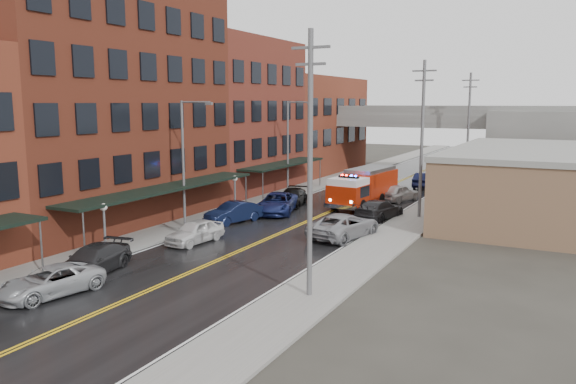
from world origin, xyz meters
The scene contains 30 objects.
road centered at (0.00, 30.00, 0.01)m, with size 11.00×160.00×0.02m, color black.
sidewalk_left centered at (-7.30, 30.00, 0.07)m, with size 3.00×160.00×0.15m, color slate.
sidewalk_right centered at (7.30, 30.00, 0.07)m, with size 3.00×160.00×0.15m, color slate.
curb_left centered at (-5.65, 30.00, 0.07)m, with size 0.30×160.00×0.15m, color gray.
curb_right centered at (5.65, 30.00, 0.07)m, with size 0.30×160.00×0.15m, color gray.
brick_building_b centered at (-13.30, 23.00, 9.00)m, with size 9.00×20.00×18.00m, color #501E15.
brick_building_c centered at (-13.30, 40.50, 7.50)m, with size 9.00×15.00×15.00m, color maroon.
brick_building_far centered at (-13.30, 58.00, 6.00)m, with size 9.00×20.00×12.00m, color brown.
tan_building centered at (16.00, 40.00, 2.50)m, with size 14.00×22.00×5.00m, color brown.
awning_1 centered at (-7.49, 23.00, 2.99)m, with size 2.60×18.00×3.09m.
awning_2 centered at (-7.49, 40.50, 2.99)m, with size 2.60×13.00×3.09m.
globe_lamp_1 centered at (-6.40, 16.00, 2.31)m, with size 0.44×0.44×3.12m.
globe_lamp_2 centered at (-6.40, 30.00, 2.31)m, with size 0.44×0.44×3.12m.
street_lamp_1 centered at (-6.55, 24.00, 5.19)m, with size 2.64×0.22×9.00m.
street_lamp_2 centered at (-6.55, 40.00, 5.19)m, with size 2.64×0.22×9.00m.
utility_pole_0 centered at (7.20, 15.00, 6.31)m, with size 1.80×0.24×12.00m.
utility_pole_1 centered at (7.20, 35.00, 6.31)m, with size 1.80×0.24×12.00m.
utility_pole_2 centered at (7.20, 55.00, 6.31)m, with size 1.80×0.24×12.00m.
overpass centered at (0.00, 62.00, 5.99)m, with size 40.00×10.00×7.50m.
fire_truck centered at (1.48, 38.30, 1.73)m, with size 4.16×8.98×3.20m.
parked_car_left_2 centered at (-3.60, 9.77, 0.68)m, with size 2.24×4.86×1.35m, color #A4A8AC.
parked_car_left_3 centered at (-4.39, 13.10, 0.74)m, with size 2.06×5.07×1.47m, color #242426.
parked_car_left_4 centered at (-3.60, 20.87, 0.74)m, with size 1.75×4.36×1.48m, color silver.
parked_car_left_5 centered at (-4.74, 27.20, 0.77)m, with size 1.63×4.68×1.54m, color black.
parked_car_left_6 centered at (-3.60, 31.93, 0.81)m, with size 2.70×5.86×1.63m, color navy.
parked_car_left_7 centered at (-4.05, 35.47, 0.73)m, with size 2.05×5.03×1.46m, color black.
parked_car_right_0 centered at (4.32, 26.60, 0.81)m, with size 2.70×5.86×1.63m, color gray.
parked_car_right_1 centered at (4.50, 33.40, 0.76)m, with size 2.12×5.21×1.51m, color #262528.
parked_car_right_2 centered at (3.60, 41.80, 0.79)m, with size 1.87×4.64×1.58m, color silver.
parked_car_right_3 centered at (3.60, 51.29, 0.79)m, with size 1.66×4.77×1.57m, color black.
Camera 1 is at (17.64, -7.40, 8.86)m, focal length 35.00 mm.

